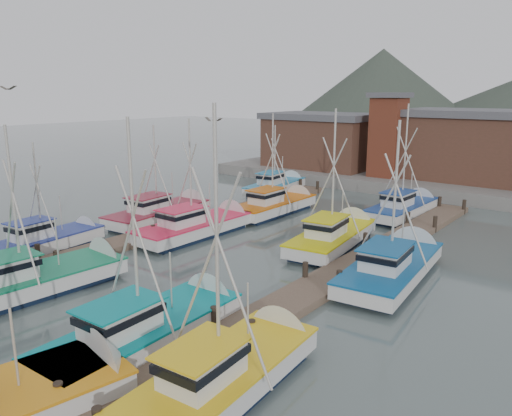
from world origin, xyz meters
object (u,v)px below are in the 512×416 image
Objects in this scene: boat_12 at (277,205)px; lookout_tower at (388,134)px; boat_4 at (39,279)px; boat_8 at (200,226)px.

lookout_tower is at bearing 81.35° from boat_12.
boat_4 is 1.12× the size of boat_12.
boat_4 is 21.07m from boat_12.
lookout_tower reaches higher than boat_8.
lookout_tower is at bearing 90.48° from boat_4.
boat_8 is 1.05× the size of boat_12.
lookout_tower is 25.45m from boat_8.
lookout_tower is 0.82× the size of boat_4.
lookout_tower is 16.98m from boat_12.
boat_4 reaches higher than boat_12.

